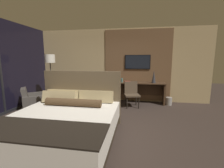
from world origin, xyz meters
name	(u,v)px	position (x,y,z in m)	size (l,w,h in m)	color
ground_plane	(98,127)	(0.00, 0.00, 0.00)	(16.00, 16.00, 0.00)	#332823
wall_back_tv_panel	(117,65)	(0.13, 2.59, 1.40)	(7.20, 0.09, 2.80)	tan
wall_left_window	(0,70)	(-3.00, 0.40, 1.32)	(0.06, 6.00, 2.80)	black
bed	(65,123)	(-0.50, -0.68, 0.35)	(2.01, 2.17, 1.33)	#33281E
desk	(137,89)	(0.91, 2.31, 0.54)	(2.01, 0.52, 0.79)	#422D1E
tv	(138,62)	(0.91, 2.52, 1.53)	(0.96, 0.04, 0.54)	black
desk_chair	(131,92)	(0.73, 1.81, 0.51)	(0.59, 0.58, 0.87)	#4C3D2D
armchair_by_window	(35,102)	(-2.34, 0.88, 0.25)	(1.02, 1.02, 0.75)	#47423D
floor_lamp	(50,63)	(-2.07, 1.47, 1.51)	(0.34, 0.34, 1.80)	#282623
vase_tall	(154,77)	(1.51, 2.20, 1.02)	(0.15, 0.15, 0.45)	#333338
vase_short	(122,80)	(0.35, 2.19, 0.87)	(0.08, 0.08, 0.15)	#4C706B
book	(127,82)	(0.56, 2.28, 0.80)	(0.25, 0.21, 0.03)	maroon
waste_bin	(169,101)	(2.07, 2.18, 0.14)	(0.22, 0.22, 0.28)	gray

